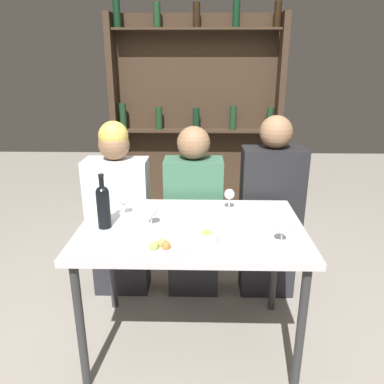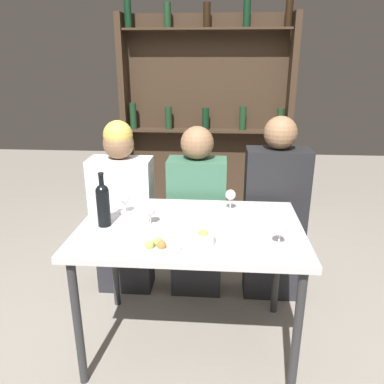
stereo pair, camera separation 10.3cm
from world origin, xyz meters
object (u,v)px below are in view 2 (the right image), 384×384
wine_glass_2 (125,199)px  food_plate_0 (158,245)px  wine_bottle (103,203)px  seated_person_right (274,215)px  wine_glass_0 (150,210)px  wine_glass_3 (231,196)px  snack_bowl (203,238)px  seated_person_left (123,212)px  seated_person_center (197,217)px  wine_glass_1 (280,230)px

wine_glass_2 → food_plate_0: size_ratio=0.54×
wine_glass_2 → wine_bottle: bearing=-112.3°
wine_glass_2 → seated_person_right: 1.05m
wine_glass_0 → food_plate_0: (0.08, -0.26, -0.07)m
wine_glass_3 → wine_bottle: bearing=-158.7°
wine_glass_2 → snack_bowl: bearing=-36.6°
snack_bowl → seated_person_left: bearing=127.9°
wine_glass_2 → snack_bowl: (0.47, -0.35, -0.06)m
wine_bottle → food_plate_0: wine_bottle is taller
wine_bottle → seated_person_center: (0.47, 0.60, -0.32)m
wine_glass_2 → seated_person_center: bearing=47.0°
food_plate_0 → snack_bowl: (0.21, 0.06, 0.02)m
wine_glass_3 → seated_person_right: (0.31, 0.33, -0.25)m
wine_bottle → seated_person_left: seated_person_left is taller
wine_bottle → food_plate_0: bearing=-35.8°
wine_bottle → food_plate_0: size_ratio=1.28×
wine_glass_2 → wine_glass_1: bearing=-21.6°
wine_glass_0 → wine_glass_3: size_ratio=0.93×
wine_glass_1 → seated_person_left: bearing=142.0°
wine_glass_3 → seated_person_left: size_ratio=0.10×
food_plate_0 → seated_person_right: (0.67, 0.83, -0.18)m
food_plate_0 → seated_person_left: bearing=115.1°
food_plate_0 → seated_person_right: 1.08m
wine_glass_3 → seated_person_right: seated_person_right is taller
wine_glass_0 → wine_glass_3: 0.50m
wine_bottle → wine_glass_3: (0.68, 0.27, -0.04)m
wine_bottle → seated_person_left: bearing=95.9°
food_plate_0 → seated_person_center: seated_person_center is taller
wine_bottle → snack_bowl: wine_bottle is taller
wine_glass_3 → wine_glass_0: bearing=-151.0°
wine_glass_3 → seated_person_left: (-0.74, 0.33, -0.26)m
wine_bottle → wine_glass_1: (0.91, -0.16, -0.06)m
wine_glass_1 → food_plate_0: size_ratio=0.48×
seated_person_right → food_plate_0: bearing=-128.7°
wine_bottle → seated_person_left: 0.67m
food_plate_0 → seated_person_center: 0.87m
wine_glass_1 → wine_glass_3: wine_glass_3 is taller
wine_glass_3 → wine_glass_2: bearing=-171.3°
wine_glass_1 → wine_bottle: bearing=170.1°
wine_glass_0 → wine_glass_3: wine_glass_3 is taller
seated_person_center → wine_glass_2: bearing=-133.0°
snack_bowl → wine_glass_1: bearing=2.8°
seated_person_left → wine_glass_2: bearing=-72.6°
wine_glass_0 → wine_glass_3: bearing=29.0°
food_plate_0 → seated_person_left: size_ratio=0.18×
wine_glass_3 → seated_person_center: 0.49m
seated_person_left → seated_person_right: size_ratio=0.97×
wine_glass_2 → food_plate_0: (0.26, -0.41, -0.07)m
snack_bowl → seated_person_center: bearing=95.5°
snack_bowl → seated_person_center: (-0.07, 0.77, -0.22)m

